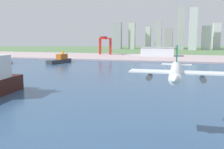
{
  "coord_description": "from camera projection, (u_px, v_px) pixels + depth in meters",
  "views": [
    {
      "loc": [
        30.79,
        19.93,
        40.67
      ],
      "look_at": [
        -5.26,
        154.87,
        19.68
      ],
      "focal_mm": 41.63,
      "sensor_mm": 36.0,
      "label": 1
    }
  ],
  "objects": [
    {
      "name": "distant_skyline",
      "position": [
        170.0,
        34.0,
        778.78
      ],
      "size": [
        315.58,
        77.4,
        130.07
      ],
      "color": "#9697A2",
      "rests_on": "ground"
    },
    {
      "name": "container_barge",
      "position": [
        60.0,
        60.0,
        387.44
      ],
      "size": [
        21.44,
        46.45,
        17.54
      ],
      "color": "#2D3338",
      "rests_on": "water_bay"
    },
    {
      "name": "ferry_boat",
      "position": [
        3.0,
        61.0,
        372.61
      ],
      "size": [
        16.85,
        37.12,
        14.19
      ],
      "color": "white",
      "rests_on": "water_bay"
    },
    {
      "name": "water_bay",
      "position": [
        143.0,
        83.0,
        224.14
      ],
      "size": [
        840.0,
        360.0,
        0.15
      ],
      "primitive_type": "cube",
      "color": "#2D4C70",
      "rests_on": "ground"
    },
    {
      "name": "warehouse_main",
      "position": [
        158.0,
        51.0,
        493.64
      ],
      "size": [
        61.83,
        40.44,
        16.32
      ],
      "color": "silver",
      "rests_on": "industrial_pier"
    },
    {
      "name": "industrial_pier",
      "position": [
        163.0,
        58.0,
        462.81
      ],
      "size": [
        840.0,
        140.0,
        2.5
      ],
      "primitive_type": "cube",
      "color": "#AB989B",
      "rests_on": "ground"
    },
    {
      "name": "airplane_landing",
      "position": [
        176.0,
        72.0,
        97.65
      ],
      "size": [
        35.56,
        41.25,
        13.24
      ],
      "color": "silver"
    },
    {
      "name": "ground_plane",
      "position": [
        151.0,
        73.0,
        281.48
      ],
      "size": [
        2400.0,
        2400.0,
        0.0
      ],
      "primitive_type": "plane",
      "color": "#537549"
    },
    {
      "name": "port_crane_red",
      "position": [
        105.0,
        41.0,
        525.16
      ],
      "size": [
        24.18,
        40.17,
        36.53
      ],
      "color": "red",
      "rests_on": "industrial_pier"
    }
  ]
}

